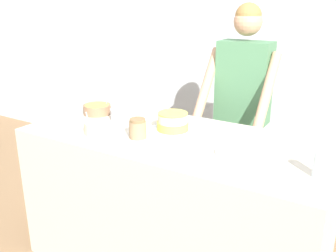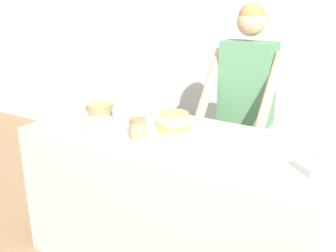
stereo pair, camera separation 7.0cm
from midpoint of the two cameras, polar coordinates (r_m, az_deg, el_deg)
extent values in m
cube|color=silver|center=(3.74, 15.30, 10.92)|extent=(10.00, 0.05, 2.60)
cube|color=beige|center=(2.55, 1.77, -11.64)|extent=(1.94, 0.87, 0.96)
cylinder|color=#2D2D38|center=(3.21, 10.21, -6.37)|extent=(0.12, 0.12, 0.84)
cylinder|color=#2D2D38|center=(3.15, 13.20, -7.06)|extent=(0.12, 0.12, 0.84)
cube|color=#4C7F56|center=(2.95, 12.63, 6.35)|extent=(0.40, 0.22, 0.63)
cylinder|color=tan|center=(2.88, 7.04, 6.27)|extent=(0.07, 0.40, 0.53)
cylinder|color=tan|center=(2.72, 15.93, 4.92)|extent=(0.07, 0.40, 0.53)
sphere|color=tan|center=(2.89, 13.29, 15.22)|extent=(0.21, 0.21, 0.21)
sphere|color=olive|center=(2.88, 13.35, 15.95)|extent=(0.19, 0.19, 0.19)
cylinder|color=silver|center=(2.43, 1.65, -0.69)|extent=(0.31, 0.31, 0.01)
cylinder|color=#F2DB4C|center=(2.42, 1.65, 0.01)|extent=(0.20, 0.20, 0.05)
cylinder|color=#F4EABC|center=(2.40, 1.66, 1.18)|extent=(0.19, 0.19, 0.05)
cylinder|color=#F2DB4C|center=(2.39, 1.67, 1.89)|extent=(0.19, 0.19, 0.01)
cylinder|color=#936B4C|center=(2.84, -9.67, 2.60)|extent=(0.20, 0.20, 0.07)
cylinder|color=#F2DB4C|center=(2.83, -9.70, 3.17)|extent=(0.17, 0.17, 0.01)
cylinder|color=silver|center=(2.83, -8.31, 3.83)|extent=(0.07, 0.06, 0.17)
cylinder|color=beige|center=(2.43, -9.74, -0.13)|extent=(0.17, 0.17, 0.08)
cylinder|color=pink|center=(2.42, -9.78, 0.58)|extent=(0.15, 0.15, 0.01)
cylinder|color=silver|center=(2.40, -11.10, 0.53)|extent=(0.06, 0.03, 0.14)
cylinder|color=silver|center=(2.68, -5.79, 1.87)|extent=(0.18, 0.18, 0.08)
cylinder|color=white|center=(2.67, -5.81, 2.55)|extent=(0.16, 0.16, 0.01)
cylinder|color=silver|center=(2.61, -5.00, 2.61)|extent=(0.03, 0.07, 0.16)
cylinder|color=silver|center=(1.92, 22.85, -5.68)|extent=(0.06, 0.06, 0.14)
cylinder|color=silver|center=(2.11, 11.35, -4.13)|extent=(0.25, 0.25, 0.01)
cylinder|color=#9E7F5B|center=(2.31, -3.78, -0.52)|extent=(0.11, 0.11, 0.11)
cylinder|color=olive|center=(2.29, -3.81, 0.94)|extent=(0.10, 0.10, 0.02)
camera|label=1|loc=(0.04, -89.13, 0.30)|focal=40.00mm
camera|label=2|loc=(0.04, 90.87, -0.30)|focal=40.00mm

